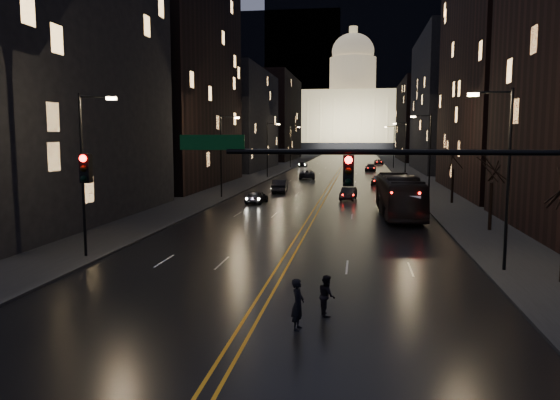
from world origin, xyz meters
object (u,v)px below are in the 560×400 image
at_px(oncoming_car_a, 257,197).
at_px(receding_car_a, 348,194).
at_px(bus, 399,196).
at_px(pedestrian_a, 298,304).
at_px(traffic_signal, 425,187).
at_px(oncoming_car_b, 280,186).
at_px(pedestrian_b, 327,295).

distance_m(oncoming_car_a, receding_car_a, 10.12).
relative_size(bus, receding_car_a, 3.11).
relative_size(bus, oncoming_car_a, 3.18).
relative_size(bus, pedestrian_a, 6.92).
height_order(bus, pedestrian_a, bus).
relative_size(traffic_signal, receding_car_a, 4.28).
bearing_deg(oncoming_car_a, traffic_signal, 114.91).
relative_size(bus, oncoming_car_b, 2.64).
height_order(receding_car_a, pedestrian_a, pedestrian_a).
xyz_separation_m(oncoming_car_a, oncoming_car_b, (0.74, 10.88, 0.11)).
relative_size(oncoming_car_b, pedestrian_a, 2.62).
distance_m(traffic_signal, receding_car_a, 40.79).
xyz_separation_m(traffic_signal, oncoming_car_b, (-11.50, 46.84, -4.32)).
bearing_deg(pedestrian_b, oncoming_car_a, -0.05).
bearing_deg(pedestrian_a, receding_car_a, 7.41).
bearing_deg(oncoming_car_a, receding_car_a, -147.70).
bearing_deg(bus, pedestrian_b, -102.16).
bearing_deg(oncoming_car_a, pedestrian_a, 109.08).
bearing_deg(receding_car_a, pedestrian_a, -84.40).
xyz_separation_m(bus, receding_car_a, (-4.47, 11.61, -1.08)).
height_order(oncoming_car_b, receding_car_a, oncoming_car_b).
bearing_deg(pedestrian_a, bus, -2.09).
bearing_deg(oncoming_car_b, oncoming_car_a, 81.38).
relative_size(oncoming_car_a, pedestrian_a, 2.17).
bearing_deg(receding_car_a, oncoming_car_b, 149.38).
distance_m(bus, oncoming_car_b, 22.14).
bearing_deg(oncoming_car_b, pedestrian_a, 94.37).
xyz_separation_m(oncoming_car_b, pedestrian_b, (8.31, -44.55, -0.01)).
distance_m(oncoming_car_b, pedestrian_b, 45.32).
xyz_separation_m(oncoming_car_b, receding_car_a, (8.34, -6.42, -0.12)).
bearing_deg(pedestrian_a, pedestrian_b, -19.35).
xyz_separation_m(traffic_signal, bus, (1.31, 28.81, -3.35)).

